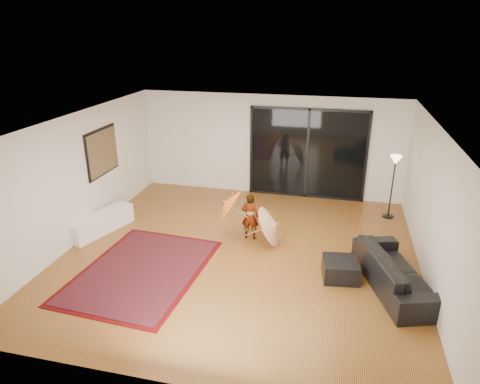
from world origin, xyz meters
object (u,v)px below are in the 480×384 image
(media_console, at_px, (102,223))
(ottoman, at_px, (340,269))
(child, at_px, (250,216))
(sofa, at_px, (396,271))

(media_console, distance_m, ottoman, 5.30)
(media_console, distance_m, child, 3.35)
(ottoman, relative_size, child, 0.61)
(media_console, bearing_deg, child, 26.20)
(child, bearing_deg, media_console, 8.26)
(sofa, bearing_deg, ottoman, 67.11)
(media_console, relative_size, child, 1.54)
(sofa, distance_m, ottoman, 0.96)
(ottoman, bearing_deg, media_console, 172.43)
(media_console, xyz_separation_m, child, (3.31, 0.46, 0.30))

